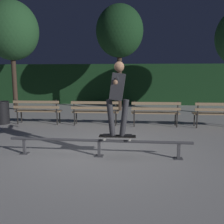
% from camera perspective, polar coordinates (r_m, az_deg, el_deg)
% --- Properties ---
extents(ground_plane, '(90.00, 90.00, 0.00)m').
position_cam_1_polar(ground_plane, '(5.77, -2.62, -9.29)').
color(ground_plane, '#ADAAA8').
extents(hedge_backdrop, '(24.00, 1.20, 2.27)m').
position_cam_1_polar(hedge_backdrop, '(14.87, 2.70, 6.31)').
color(hedge_backdrop, '#193D1E').
rests_on(hedge_backdrop, ground).
extents(grind_rail, '(3.97, 0.18, 0.38)m').
position_cam_1_polar(grind_rail, '(5.51, -2.92, -6.99)').
color(grind_rail, '#47474C').
rests_on(grind_rail, ground).
extents(skateboard, '(0.78, 0.22, 0.09)m').
position_cam_1_polar(skateboard, '(5.43, 1.23, -5.50)').
color(skateboard, black).
rests_on(skateboard, grind_rail).
extents(skateboarder, '(0.62, 1.41, 1.56)m').
position_cam_1_polar(skateboarder, '(5.27, 1.30, 4.40)').
color(skateboarder, black).
rests_on(skateboarder, skateboard).
extents(park_bench_leftmost, '(1.61, 0.47, 0.88)m').
position_cam_1_polar(park_bench_leftmost, '(9.21, -16.38, 0.64)').
color(park_bench_leftmost, '#282623').
rests_on(park_bench_leftmost, ground).
extents(park_bench_left_center, '(1.61, 0.47, 0.88)m').
position_cam_1_polar(park_bench_left_center, '(8.65, -3.81, 0.47)').
color(park_bench_left_center, '#282623').
rests_on(park_bench_left_center, ground).
extents(park_bench_right_center, '(1.61, 0.47, 0.88)m').
position_cam_1_polar(park_bench_right_center, '(8.55, 9.75, 0.26)').
color(park_bench_right_center, '#282623').
rests_on(park_bench_right_center, ground).
extents(park_bench_rightmost, '(1.61, 0.47, 0.88)m').
position_cam_1_polar(park_bench_rightmost, '(8.92, 22.88, 0.05)').
color(park_bench_rightmost, '#282623').
rests_on(park_bench_rightmost, ground).
extents(tree_far_left, '(2.52, 2.52, 5.14)m').
position_cam_1_polar(tree_far_left, '(13.40, -21.66, 16.59)').
color(tree_far_left, '#3D2D23').
rests_on(tree_far_left, ground).
extents(tree_behind_benches, '(2.16, 2.16, 4.86)m').
position_cam_1_polar(tree_behind_benches, '(12.17, 1.72, 17.59)').
color(tree_behind_benches, '#3D2D23').
rests_on(tree_behind_benches, ground).
extents(trash_can, '(0.52, 0.52, 0.80)m').
position_cam_1_polar(trash_can, '(9.73, -23.47, -0.05)').
color(trash_can, black).
rests_on(trash_can, ground).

